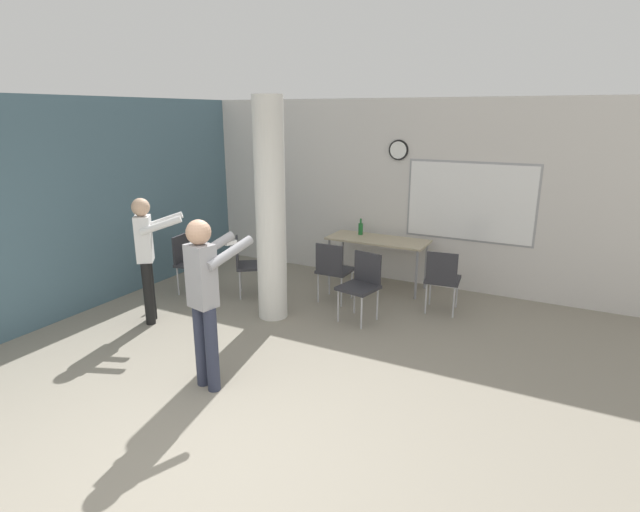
# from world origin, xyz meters

# --- Properties ---
(ground_plane) EXTENTS (24.00, 24.00, 0.00)m
(ground_plane) POSITION_xyz_m (0.00, 0.00, 0.00)
(ground_plane) COLOR gray
(wall_left_accent) EXTENTS (0.12, 7.00, 2.80)m
(wall_left_accent) POSITION_xyz_m (-3.50, 2.50, 1.40)
(wall_left_accent) COLOR slate
(wall_left_accent) RESTS_ON ground_plane
(wall_back) EXTENTS (8.00, 0.15, 2.80)m
(wall_back) POSITION_xyz_m (0.02, 5.06, 1.40)
(wall_back) COLOR silver
(wall_back) RESTS_ON ground_plane
(support_pillar) EXTENTS (0.38, 0.38, 2.80)m
(support_pillar) POSITION_xyz_m (-1.08, 2.83, 1.40)
(support_pillar) COLOR silver
(support_pillar) RESTS_ON ground_plane
(folding_table) EXTENTS (1.51, 0.61, 0.76)m
(folding_table) POSITION_xyz_m (-0.29, 4.56, 0.70)
(folding_table) COLOR tan
(folding_table) RESTS_ON ground_plane
(bottle_on_table) EXTENTS (0.07, 0.07, 0.25)m
(bottle_on_table) POSITION_xyz_m (-0.63, 4.68, 0.86)
(bottle_on_table) COLOR #1E6B2D
(bottle_on_table) RESTS_ON folding_table
(chair_by_left_wall) EXTENTS (0.50, 0.50, 0.87)m
(chair_by_left_wall) POSITION_xyz_m (-2.66, 3.05, 0.51)
(chair_by_left_wall) COLOR #2D2D33
(chair_by_left_wall) RESTS_ON ground_plane
(chair_table_left) EXTENTS (0.44, 0.44, 0.87)m
(chair_table_left) POSITION_xyz_m (-0.60, 3.66, 0.51)
(chair_table_left) COLOR #2D2D33
(chair_table_left) RESTS_ON ground_plane
(chair_table_right) EXTENTS (0.49, 0.49, 0.87)m
(chair_table_right) POSITION_xyz_m (0.85, 3.96, 0.51)
(chair_table_right) COLOR #2D2D33
(chair_table_right) RESTS_ON ground_plane
(chair_near_pillar) EXTENTS (0.61, 0.61, 0.87)m
(chair_near_pillar) POSITION_xyz_m (-1.84, 3.33, 0.51)
(chair_near_pillar) COLOR #2D2D33
(chair_near_pillar) RESTS_ON ground_plane
(chair_table_front) EXTENTS (0.52, 0.52, 0.87)m
(chair_table_front) POSITION_xyz_m (-0.01, 3.27, 0.51)
(chair_table_front) COLOR #2D2D33
(chair_table_front) RESTS_ON ground_plane
(person_playing_front) EXTENTS (0.47, 0.69, 1.67)m
(person_playing_front) POSITION_xyz_m (-0.68, 1.07, 0.99)
(person_playing_front) COLOR #2D3347
(person_playing_front) RESTS_ON ground_plane
(person_watching_back) EXTENTS (0.63, 0.59, 1.60)m
(person_watching_back) POSITION_xyz_m (-2.36, 1.98, 0.94)
(person_watching_back) COLOR black
(person_watching_back) RESTS_ON ground_plane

